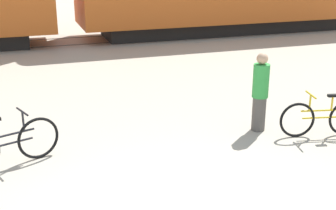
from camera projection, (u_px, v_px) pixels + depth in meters
name	position (u px, v px, depth m)	size (l,w,h in m)	color
rail_near	(71.00, 45.00, 17.20)	(37.29, 0.07, 0.01)	#4C4238
rail_far	(66.00, 38.00, 18.49)	(37.29, 0.07, 0.01)	#4C4238
bicycle_yellow	(322.00, 118.00, 8.94)	(1.64, 0.48, 0.86)	black
bicycle_black	(9.00, 145.00, 7.69)	(1.68, 0.65, 0.92)	black
person_in_green	(260.00, 92.00, 9.09)	(0.32, 0.32, 1.57)	#514C47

